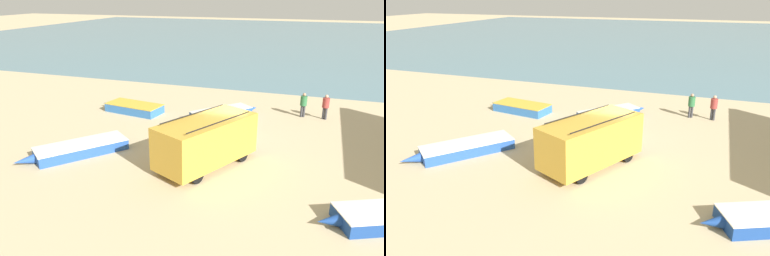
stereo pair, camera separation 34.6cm
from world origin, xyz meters
TOP-DOWN VIEW (x-y plane):
  - ground_plane at (0.00, 0.00)m, footprint 200.00×200.00m
  - sea_water at (0.00, 52.00)m, footprint 120.00×80.00m
  - parked_van at (-0.20, -2.40)m, footprint 4.07×5.51m
  - fishing_rowboat_0 at (-7.40, 3.90)m, footprint 4.71×2.24m
  - fishing_rowboat_2 at (-6.65, -3.32)m, footprint 4.19×4.94m
  - fishing_rowboat_3 at (-1.23, 4.67)m, footprint 3.91×4.34m
  - fisherman_0 at (-0.03, 1.79)m, footprint 0.42×0.42m
  - fisherman_1 at (3.58, 6.58)m, footprint 0.42×0.42m
  - fisherman_2 at (4.95, 6.56)m, footprint 0.43×0.43m

SIDE VIEW (x-z plane):
  - ground_plane at x=0.00m, z-range 0.00..0.00m
  - sea_water at x=0.00m, z-range 0.00..0.01m
  - fishing_rowboat_2 at x=-6.65m, z-range 0.00..0.55m
  - fishing_rowboat_0 at x=-7.40m, z-range 0.00..0.58m
  - fishing_rowboat_3 at x=-1.23m, z-range 0.00..0.61m
  - fisherman_1 at x=3.58m, z-range 0.16..1.76m
  - fisherman_0 at x=-0.03m, z-range 0.16..1.77m
  - fisherman_2 at x=4.95m, z-range 0.16..1.78m
  - parked_van at x=-0.20m, z-range 0.05..2.44m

